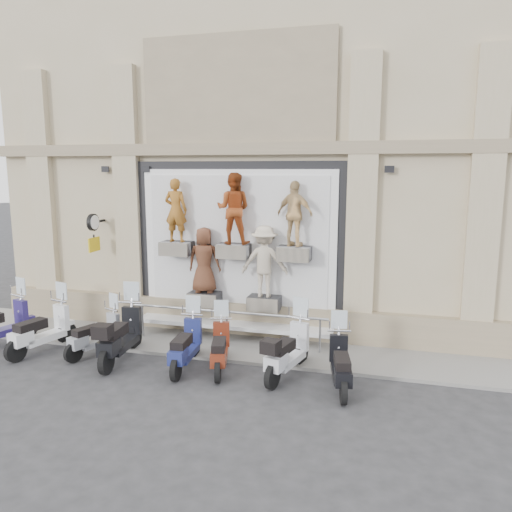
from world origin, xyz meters
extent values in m
plane|color=#2A2A2D|center=(0.00, 0.00, 0.00)|extent=(90.00, 90.00, 0.00)
cube|color=gray|center=(0.00, 2.10, 0.04)|extent=(16.00, 2.20, 0.08)
cube|color=black|center=(0.00, 2.96, 2.40)|extent=(5.60, 0.10, 4.30)
cube|color=white|center=(0.00, 2.90, 2.40)|extent=(5.10, 0.06, 3.90)
cube|color=white|center=(0.00, 2.86, 2.40)|extent=(4.70, 0.04, 3.60)
cube|color=white|center=(0.00, 2.55, 0.42)|extent=(5.10, 0.75, 0.10)
cube|color=#28282B|center=(-1.55, 2.59, 2.33)|extent=(0.80, 0.50, 0.35)
imported|color=#AA6822|center=(-1.55, 2.59, 3.31)|extent=(0.60, 0.40, 1.63)
cube|color=#28282B|center=(0.00, 2.59, 2.33)|extent=(0.80, 0.50, 0.35)
imported|color=brown|center=(0.00, 2.59, 3.38)|extent=(0.90, 0.72, 1.77)
cube|color=#28282B|center=(1.55, 2.59, 2.33)|extent=(0.80, 0.50, 0.35)
imported|color=tan|center=(1.55, 2.59, 3.29)|extent=(1.00, 0.64, 1.58)
cube|color=#28282B|center=(-0.80, 2.59, 1.02)|extent=(0.80, 0.50, 0.35)
imported|color=brown|center=(-0.80, 2.59, 2.05)|extent=(0.90, 0.65, 1.70)
cube|color=#28282B|center=(0.80, 2.59, 1.02)|extent=(0.80, 0.50, 0.35)
imported|color=beige|center=(0.80, 2.59, 2.09)|extent=(1.23, 0.80, 1.79)
cube|color=black|center=(-3.90, 2.72, 2.95)|extent=(0.06, 0.56, 0.06)
cylinder|color=black|center=(-3.90, 2.45, 2.95)|extent=(0.10, 0.46, 0.46)
cube|color=gold|center=(-3.90, 2.45, 2.35)|extent=(0.04, 0.50, 0.38)
camera|label=1|loc=(3.80, -9.20, 4.36)|focal=35.00mm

